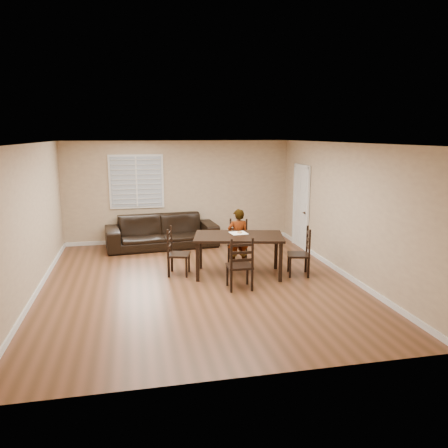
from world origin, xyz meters
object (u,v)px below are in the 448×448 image
Objects in this scene: chair_left at (173,253)px; child at (238,238)px; chair_far at (241,267)px; chair_right at (304,254)px; dining_table at (239,239)px; donut at (240,232)px; chair_near at (238,241)px; sofa at (162,232)px.

child reaches higher than chair_left.
chair_right is (1.50, 0.62, -0.00)m from chair_far.
child reaches higher than dining_table.
chair_left is 1.51m from child.
chair_far is at bearing 79.53° from child.
chair_right is at bearing -87.90° from chair_left.
chair_far is 9.64× the size of donut.
child is at bearing -84.60° from chair_near.
chair_left is at bearing -87.82° from chair_right.
chair_left reaches higher than donut.
chair_far is 0.36× the size of sofa.
donut is at bearing -101.50° from chair_far.
dining_table is 1.94× the size of chair_far.
dining_table is at bearing -83.58° from chair_near.
chair_left reaches higher than chair_near.
sofa is (-1.53, 1.97, -0.23)m from child.
chair_left is at bearing 175.67° from donut.
sofa is (-1.65, 1.51, -0.02)m from chair_near.
donut is 2.85m from sofa.
dining_table is at bearing -87.82° from chair_right.
child is at bearing -100.73° from chair_far.
chair_near is at bearing -47.95° from sofa.
chair_near is (0.26, 1.09, -0.32)m from dining_table.
chair_right is at bearing -32.95° from chair_near.
sofa is (-1.39, 2.60, -0.34)m from dining_table.
chair_left reaches higher than sofa.
chair_near is 0.95× the size of chair_right.
donut is (0.24, 1.11, 0.40)m from chair_far.
dining_table is 2.97m from sofa.
chair_left is at bearing 179.79° from dining_table.
chair_right is 0.79× the size of child.
child reaches higher than donut.
child is at bearing 80.39° from donut.
child reaches higher than chair_far.
child is 2.51m from sofa.
sofa is at bearing -70.16° from chair_far.
dining_table is at bearing -87.90° from chair_left.
chair_right reaches higher than sofa.
chair_near is 1.75m from chair_right.
chair_left is at bearing -46.02° from chair_far.
chair_near reaches higher than donut.
chair_left is 0.99× the size of chair_right.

